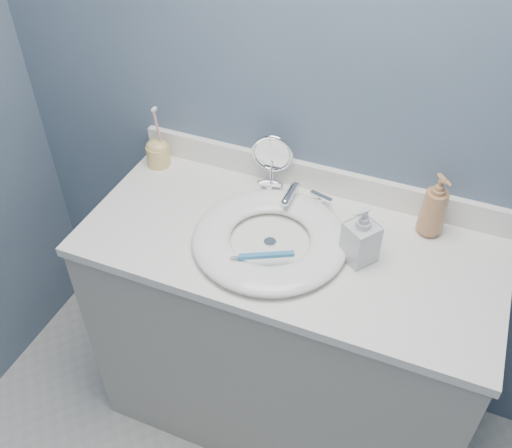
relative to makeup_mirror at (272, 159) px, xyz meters
The scene contains 12 objects.
back_wall 0.26m from the makeup_mirror, 20.39° to the left, with size 2.20×0.02×2.40m, color #4D5F73.
vanity_cabinet 0.62m from the makeup_mirror, 57.15° to the right, with size 1.20×0.55×0.85m, color #A8A39A.
countertop 0.29m from the makeup_mirror, 57.15° to the right, with size 1.22×0.57×0.03m, color white.
backsplash 0.16m from the makeup_mirror, 16.06° to the left, with size 1.22×0.02×0.09m, color white.
basin 0.28m from the makeup_mirror, 69.69° to the right, with size 0.45×0.45×0.04m, color white, non-canonical shape.
drain 0.29m from the makeup_mirror, 69.69° to the right, with size 0.04×0.04×0.01m, color silver.
faucet 0.13m from the makeup_mirror, 30.47° to the right, with size 0.25×0.13×0.07m.
makeup_mirror is the anchor object (origin of this frame).
soap_bottle_amber 0.51m from the makeup_mirror, ahead, with size 0.08×0.08×0.20m, color #AA774D.
soap_bottle_clear 0.40m from the makeup_mirror, 31.84° to the right, with size 0.08×0.08×0.18m, color silver.
toothbrush_holder 0.40m from the makeup_mirror, behind, with size 0.08×0.08×0.22m.
toothbrush_lying 0.37m from the makeup_mirror, 72.37° to the right, with size 0.16×0.09×0.02m.
Camera 1 is at (0.37, -0.17, 2.01)m, focal length 40.00 mm.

